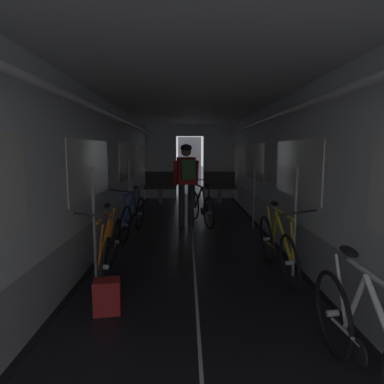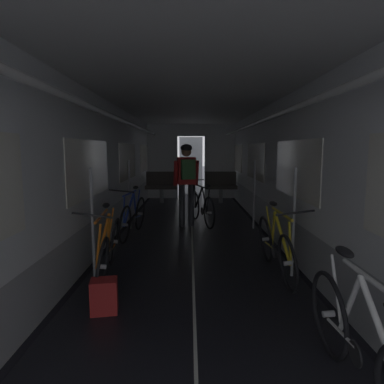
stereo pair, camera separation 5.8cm
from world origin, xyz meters
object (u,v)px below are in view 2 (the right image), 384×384
bicycle_black_in_aisle (202,206)px  bench_seat_far_left (162,184)px  bicycle_yellow (276,246)px  person_cyclist_aisle (187,176)px  bicycle_blue (133,216)px  bench_seat_far_right (221,184)px  backpack_on_floor (104,296)px  bicycle_orange (108,249)px  bicycle_white (361,345)px

bicycle_black_in_aisle → bench_seat_far_left: bearing=110.8°
bicycle_yellow → person_cyclist_aisle: 3.04m
bench_seat_far_left → person_cyclist_aisle: (0.79, -3.20, 0.50)m
bicycle_yellow → bicycle_blue: size_ratio=1.00×
bench_seat_far_left → bicycle_blue: (-0.21, -3.96, -0.19)m
bicycle_blue → person_cyclist_aisle: bearing=37.1°
bench_seat_far_right → backpack_on_floor: (-1.80, -6.93, -0.40)m
bicycle_orange → person_cyclist_aisle: (0.96, 2.81, 0.69)m
bicycle_yellow → bicycle_black_in_aisle: 3.10m
bicycle_yellow → bicycle_blue: 2.93m
bench_seat_far_left → bench_seat_far_right: (1.80, 0.00, 0.00)m
bicycle_blue → bicycle_white: bearing=-62.6°
backpack_on_floor → bench_seat_far_left: bearing=90.0°
bicycle_blue → bicycle_white: 4.68m
bench_seat_far_right → person_cyclist_aisle: size_ratio=0.57×
bicycle_white → backpack_on_floor: size_ratio=4.97×
bicycle_orange → person_cyclist_aisle: size_ratio=0.98×
bicycle_white → person_cyclist_aisle: 5.10m
bench_seat_far_left → backpack_on_floor: bearing=-90.0°
bicycle_yellow → person_cyclist_aisle: (-1.18, 2.71, 0.69)m
bicycle_blue → bicycle_white: size_ratio=1.00×
bicycle_black_in_aisle → backpack_on_floor: bearing=-105.6°
bicycle_black_in_aisle → backpack_on_floor: size_ratio=4.81×
bicycle_black_in_aisle → bicycle_orange: bearing=-112.6°
backpack_on_floor → bicycle_orange: bearing=100.6°
bicycle_blue → bicycle_orange: bearing=-88.9°
bench_seat_far_left → bicycle_yellow: (1.97, -5.92, -0.19)m
bicycle_black_in_aisle → backpack_on_floor: bicycle_black_in_aisle is taller
bench_seat_far_left → bicycle_yellow: bench_seat_far_left is taller
bench_seat_far_left → bicycle_blue: bearing=-93.0°
bench_seat_far_right → bicycle_white: 8.12m
bicycle_orange → backpack_on_floor: bearing=-79.4°
bicycle_blue → bicycle_white: (2.16, -4.16, 0.00)m
bicycle_blue → backpack_on_floor: bicycle_blue is taller
bicycle_black_in_aisle → backpack_on_floor: 4.15m
bench_seat_far_right → backpack_on_floor: bench_seat_far_right is taller
bicycle_orange → bicycle_yellow: (2.14, 0.10, 0.00)m
bench_seat_far_right → bicycle_black_in_aisle: size_ratio=0.60×
bicycle_orange → bench_seat_far_right: bearing=71.9°
bicycle_blue → bicycle_black_in_aisle: 1.67m
bench_seat_far_right → bicycle_white: (0.15, -8.12, -0.18)m
bench_seat_far_right → bicycle_black_in_aisle: bearing=-103.1°
bicycle_orange → bicycle_blue: size_ratio=1.00×
bench_seat_far_right → bicycle_yellow: (0.17, -5.92, -0.19)m
bench_seat_far_left → person_cyclist_aisle: person_cyclist_aisle is taller
bicycle_white → bench_seat_far_right: bearing=91.1°
bench_seat_far_right → bicycle_black_in_aisle: 3.02m
bicycle_white → backpack_on_floor: bicycle_white is taller
bicycle_orange → bicycle_blue: (-0.04, 2.06, 0.00)m
bicycle_orange → bicycle_yellow: bicycle_orange is taller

